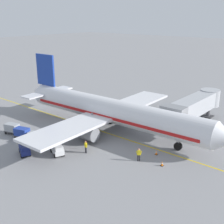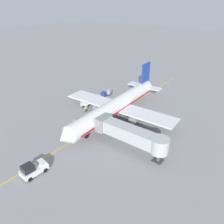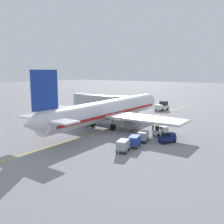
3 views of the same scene
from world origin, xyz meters
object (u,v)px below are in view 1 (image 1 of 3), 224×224
Objects in this scene: baggage_cart_second_in_train at (22,132)px; baggage_cart_third_in_train at (12,128)px; ground_crew_loader at (139,154)px; safety_cone_nose_right at (162,164)px; baggage_tug_lead at (25,149)px; safety_cone_nose_left at (156,152)px; ground_crew_marshaller at (86,146)px; jet_bridge at (194,106)px; baggage_tug_trailing at (57,149)px; baggage_cart_front at (36,137)px; ground_crew_wing_walker at (87,134)px; parked_airliner at (110,111)px.

baggage_cart_second_in_train and baggage_cart_third_in_train have the same top height.
ground_crew_loader reaches higher than safety_cone_nose_right.
safety_cone_nose_right is at bearing 105.85° from ground_crew_loader.
baggage_tug_lead is 4.70× the size of safety_cone_nose_right.
baggage_cart_third_in_train is (-0.05, -2.69, 0.00)m from baggage_cart_second_in_train.
baggage_cart_third_in_train is 22.04m from safety_cone_nose_left.
ground_crew_marshaller reaches higher than baggage_cart_third_in_train.
safety_cone_nose_right is (-6.00, 19.91, -0.66)m from baggage_cart_second_in_train.
ground_crew_marshaller reaches higher than baggage_tug_lead.
safety_cone_nose_left is at bearing 111.51° from baggage_cart_third_in_train.
jet_bridge is 26.46m from baggage_tug_lead.
baggage_tug_trailing is 4.70× the size of safety_cone_nose_right.
baggage_cart_third_in_train is (20.56, -19.50, -2.51)m from jet_bridge.
ground_crew_marshaller is at bearing 133.54° from baggage_tug_lead.
baggage_cart_third_in_train is (0.26, -5.64, 0.00)m from baggage_cart_front.
ground_crew_loader reaches higher than baggage_cart_third_in_train.
baggage_tug_lead is 4.70× the size of safety_cone_nose_left.
baggage_cart_second_in_train is (20.60, -16.81, -2.51)m from jet_bridge.
ground_crew_wing_walker is 9.40m from ground_crew_loader.
jet_bridge is 15.26m from safety_cone_nose_right.
baggage_tug_trailing is (10.80, 0.21, -2.47)m from parked_airliner.
baggage_tug_lead and baggage_tug_trailing have the same top height.
baggage_cart_front is 1.76× the size of ground_crew_loader.
safety_cone_nose_left is (2.57, 9.99, -2.90)m from parked_airliner.
ground_crew_loader is 7.08m from ground_crew_marshaller.
jet_bridge is 12.91m from safety_cone_nose_left.
baggage_tug_trailing is at bearing 1.13° from parked_airliner.
jet_bridge reaches higher than safety_cone_nose_left.
baggage_cart_third_in_train is (-2.85, -7.48, 0.24)m from baggage_tug_lead.
baggage_cart_front is at bearing -41.78° from ground_crew_wing_walker.
safety_cone_nose_left is at bearing 130.09° from baggage_tug_trailing.
safety_cone_nose_right is at bearing 68.77° from parked_airliner.
safety_cone_nose_left is (-2.93, 0.74, -0.66)m from ground_crew_loader.
baggage_cart_third_in_train is 13.42m from ground_crew_marshaller.
safety_cone_nose_right is (2.13, 2.10, 0.00)m from safety_cone_nose_left.
parked_airliner is 10.71m from safety_cone_nose_left.
ground_crew_loader is 3.09m from safety_cone_nose_left.
ground_crew_wing_walker is 10.46m from safety_cone_nose_left.
jet_bridge is at bearing -175.43° from safety_cone_nose_left.
baggage_tug_trailing is at bearing -62.81° from safety_cone_nose_right.
baggage_tug_lead is 7.86m from ground_crew_marshaller.
ground_crew_wing_walker is at bearing -88.11° from safety_cone_nose_right.
baggage_tug_lead is 1.00× the size of baggage_tug_trailing.
baggage_cart_front is 2.97m from baggage_cart_second_in_train.
baggage_cart_front is 17.90m from safety_cone_nose_right.
baggage_cart_second_in_train is 1.76× the size of ground_crew_wing_walker.
ground_crew_wing_walker is 1.00× the size of ground_crew_loader.
jet_bridge reaches higher than ground_crew_marshaller.
parked_airliner is 11.69m from baggage_cart_front.
baggage_cart_front is at bearing -70.89° from ground_crew_loader.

